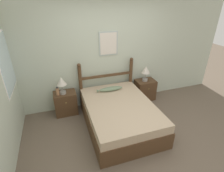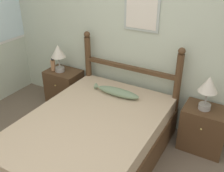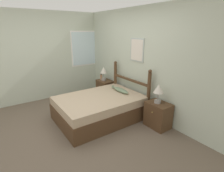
{
  "view_description": "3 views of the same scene",
  "coord_description": "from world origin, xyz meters",
  "px_view_note": "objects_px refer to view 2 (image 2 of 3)",
  "views": [
    {
      "loc": [
        -1.21,
        -2.2,
        2.54
      ],
      "look_at": [
        -0.12,
        1.05,
        0.78
      ],
      "focal_mm": 28.0,
      "sensor_mm": 36.0,
      "label": 1
    },
    {
      "loc": [
        1.28,
        -1.25,
        2.19
      ],
      "look_at": [
        -0.08,
        1.12,
        0.74
      ],
      "focal_mm": 42.0,
      "sensor_mm": 36.0,
      "label": 2
    },
    {
      "loc": [
        3.18,
        -1.27,
        2.03
      ],
      "look_at": [
        -0.06,
        0.99,
        0.75
      ],
      "focal_mm": 28.0,
      "sensor_mm": 36.0,
      "label": 3
    }
  ],
  "objects_px": {
    "table_lamp_right": "(208,87)",
    "nightstand_right": "(203,129)",
    "bed": "(91,140)",
    "fish_pillow": "(117,92)",
    "table_lamp_left": "(58,53)",
    "bottle": "(53,65)",
    "nightstand_left": "(64,87)"
  },
  "relations": [
    {
      "from": "nightstand_left",
      "to": "bed",
      "type": "bearing_deg",
      "value": -38.2
    },
    {
      "from": "bed",
      "to": "nightstand_left",
      "type": "height_order",
      "value": "nightstand_left"
    },
    {
      "from": "table_lamp_right",
      "to": "fish_pillow",
      "type": "bearing_deg",
      "value": -168.8
    },
    {
      "from": "bed",
      "to": "table_lamp_left",
      "type": "distance_m",
      "value": 1.46
    },
    {
      "from": "nightstand_left",
      "to": "nightstand_right",
      "type": "distance_m",
      "value": 2.11
    },
    {
      "from": "nightstand_right",
      "to": "table_lamp_right",
      "type": "height_order",
      "value": "table_lamp_right"
    },
    {
      "from": "bed",
      "to": "bottle",
      "type": "bearing_deg",
      "value": 146.73
    },
    {
      "from": "table_lamp_right",
      "to": "bed",
      "type": "bearing_deg",
      "value": -141.33
    },
    {
      "from": "table_lamp_right",
      "to": "bottle",
      "type": "height_order",
      "value": "table_lamp_right"
    },
    {
      "from": "nightstand_right",
      "to": "fish_pillow",
      "type": "height_order",
      "value": "fish_pillow"
    },
    {
      "from": "table_lamp_left",
      "to": "fish_pillow",
      "type": "distance_m",
      "value": 1.12
    },
    {
      "from": "table_lamp_right",
      "to": "fish_pillow",
      "type": "distance_m",
      "value": 1.08
    },
    {
      "from": "nightstand_right",
      "to": "bed",
      "type": "bearing_deg",
      "value": -141.8
    },
    {
      "from": "bed",
      "to": "nightstand_right",
      "type": "xyz_separation_m",
      "value": [
        1.05,
        0.83,
        0.01
      ]
    },
    {
      "from": "bottle",
      "to": "fish_pillow",
      "type": "bearing_deg",
      "value": -8.24
    },
    {
      "from": "bed",
      "to": "table_lamp_left",
      "type": "relative_size",
      "value": 4.72
    },
    {
      "from": "table_lamp_right",
      "to": "fish_pillow",
      "type": "xyz_separation_m",
      "value": [
        -1.03,
        -0.2,
        -0.25
      ]
    },
    {
      "from": "bed",
      "to": "nightstand_right",
      "type": "distance_m",
      "value": 1.34
    },
    {
      "from": "fish_pillow",
      "to": "table_lamp_right",
      "type": "bearing_deg",
      "value": 11.2
    },
    {
      "from": "bed",
      "to": "nightstand_left",
      "type": "xyz_separation_m",
      "value": [
        -1.05,
        0.83,
        0.01
      ]
    },
    {
      "from": "bed",
      "to": "bottle",
      "type": "height_order",
      "value": "bottle"
    },
    {
      "from": "table_lamp_left",
      "to": "table_lamp_right",
      "type": "xyz_separation_m",
      "value": [
        2.11,
        0.01,
        0.0
      ]
    },
    {
      "from": "table_lamp_right",
      "to": "nightstand_left",
      "type": "bearing_deg",
      "value": 179.65
    },
    {
      "from": "table_lamp_left",
      "to": "nightstand_right",
      "type": "bearing_deg",
      "value": 0.69
    },
    {
      "from": "nightstand_right",
      "to": "table_lamp_left",
      "type": "bearing_deg",
      "value": -179.31
    },
    {
      "from": "table_lamp_right",
      "to": "nightstand_right",
      "type": "bearing_deg",
      "value": 20.8
    },
    {
      "from": "bed",
      "to": "fish_pillow",
      "type": "xyz_separation_m",
      "value": [
        -0.01,
        0.61,
        0.32
      ]
    },
    {
      "from": "bottle",
      "to": "table_lamp_right",
      "type": "bearing_deg",
      "value": 0.81
    },
    {
      "from": "nightstand_right",
      "to": "bottle",
      "type": "relative_size",
      "value": 2.7
    },
    {
      "from": "nightstand_left",
      "to": "nightstand_right",
      "type": "xyz_separation_m",
      "value": [
        2.11,
        0.0,
        0.0
      ]
    },
    {
      "from": "table_lamp_left",
      "to": "bed",
      "type": "bearing_deg",
      "value": -36.49
    },
    {
      "from": "table_lamp_right",
      "to": "bottle",
      "type": "relative_size",
      "value": 2.01
    }
  ]
}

